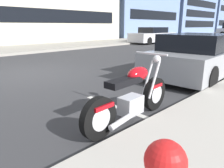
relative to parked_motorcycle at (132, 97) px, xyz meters
name	(u,v)px	position (x,y,z in m)	size (l,w,h in m)	color
ground_plane	(27,74)	(0.29, 4.75, -0.43)	(260.00, 260.00, 0.00)	#333335
sidewalk_far_curb	(116,42)	(12.29, 12.20, -0.36)	(120.00, 5.00, 0.14)	gray
parking_stall_stripe	(125,110)	(0.29, 0.40, -0.42)	(0.12, 2.20, 0.01)	silver
parked_motorcycle	(132,97)	(0.00, 0.00, 0.00)	(2.11, 0.62, 1.11)	black
parked_car_at_intersection	(198,56)	(4.09, 0.68, 0.20)	(4.34, 2.05, 1.32)	gray
car_opposite_curb	(153,36)	(13.94, 9.18, 0.24)	(4.75, 2.13, 1.41)	silver
townhouse_far_uphill	(173,12)	(36.66, 20.27, 3.70)	(14.04, 11.63, 8.24)	#6B84B2
townhouse_corner_block	(203,11)	(50.05, 19.87, 4.36)	(10.47, 10.81, 9.57)	#6B84B2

